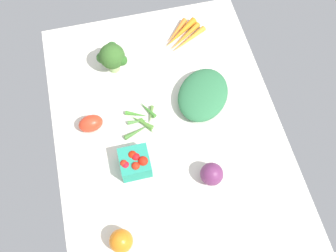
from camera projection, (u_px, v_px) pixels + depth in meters
tablecloth at (168, 130)px, 132.24cm from camera, size 104.00×76.00×2.00cm
broccoli_head at (112, 57)px, 135.91cm from camera, size 10.13×10.54×12.13cm
red_onion_near_basket at (212, 174)px, 120.31cm from camera, size 7.26×7.26×7.26cm
carrot_bunch at (182, 35)px, 147.67cm from camera, size 15.55×17.95×2.64cm
berry_basket at (135, 163)px, 121.89cm from camera, size 9.37×9.37×7.82cm
roma_tomato at (91, 123)px, 129.05cm from camera, size 6.65×8.82×5.65cm
heirloom_tomato_orange at (121, 241)px, 111.46cm from camera, size 6.93×6.93×6.93cm
leafy_greens_clump at (203, 95)px, 133.82cm from camera, size 27.47×26.25×6.03cm
okra_pile at (142, 121)px, 131.80cm from camera, size 13.61×12.47×1.80cm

